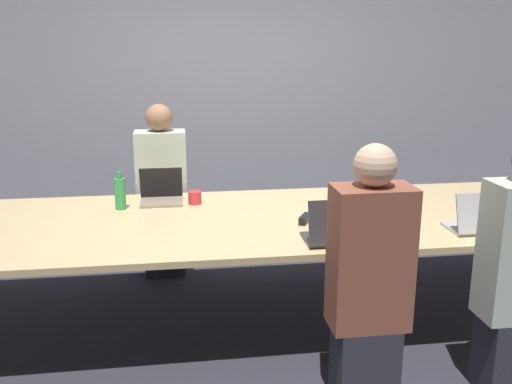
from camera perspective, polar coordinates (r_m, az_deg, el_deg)
The scene contains 15 objects.
ground_plane at distance 4.07m, azimuth -0.57°, elevation -12.63°, with size 24.00×24.00×0.00m, color #2D2D38.
curtain_wall at distance 5.68m, azimuth -3.39°, elevation 9.99°, with size 12.00×0.06×2.80m.
conference_table at distance 3.80m, azimuth -0.60°, elevation -3.25°, with size 4.37×1.43×0.74m.
laptop_near_midright at distance 3.33m, azimuth 7.97°, elevation -3.85°, with size 0.35×0.27×0.27m.
person_near_midright at distance 3.00m, azimuth 11.22°, elevation -8.93°, with size 0.40×0.24×1.41m.
cup_near_midright at distance 3.45m, azimuth 11.65°, elevation -3.92°, with size 0.08×0.08×0.09m.
laptop_far_midleft at distance 4.20m, azimuth -9.45°, elevation -0.01°, with size 0.31×0.25×0.26m.
person_far_midleft at distance 4.67m, azimuth -9.36°, elevation -0.17°, with size 0.40×0.24×1.41m.
cup_far_midleft at distance 4.12m, azimuth -6.14°, elevation -0.57°, with size 0.09×0.09×0.09m.
bottle_far_midleft at distance 4.07m, azimuth -13.44°, elevation -0.10°, with size 0.08×0.08×0.27m.
laptop_near_right at distance 3.74m, azimuth 21.23°, elevation -2.69°, with size 0.32×0.26×0.25m.
cup_near_right at distance 3.87m, azimuth 24.23°, elevation -2.89°, with size 0.08×0.08×0.09m.
bottle_near_right at distance 3.97m, azimuth 23.82°, elevation -1.61°, with size 0.07×0.07×0.23m.
stapler at distance 3.70m, azimuth 4.91°, elevation -2.69°, with size 0.11×0.15×0.05m.
notebook at distance 3.77m, azimuth 9.29°, elevation -2.74°, with size 0.20×0.16×0.02m.
Camera 1 is at (-0.47, -3.58, 1.88)m, focal length 40.00 mm.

